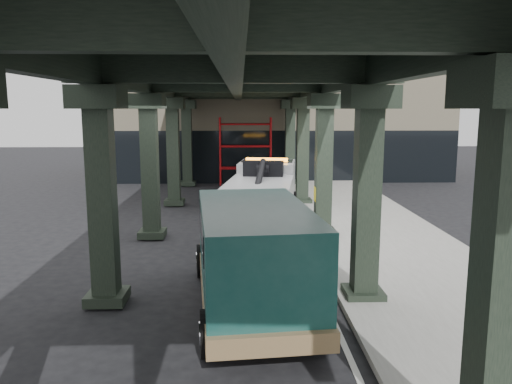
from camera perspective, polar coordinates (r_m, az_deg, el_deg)
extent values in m
plane|color=black|center=(15.80, -0.68, -7.06)|extent=(90.00, 90.00, 0.00)
cube|color=gray|center=(18.33, 13.45, -4.74)|extent=(5.00, 40.00, 0.15)
cube|color=silver|center=(17.83, 4.69, -5.14)|extent=(0.12, 38.00, 0.01)
cube|color=black|center=(6.22, 26.34, -10.29)|extent=(0.55, 0.55, 5.00)
cube|color=black|center=(11.68, 12.53, -0.60)|extent=(0.55, 0.55, 5.00)
cube|color=black|center=(11.51, 12.94, 10.50)|extent=(1.10, 1.10, 0.50)
cube|color=black|center=(12.29, 12.13, -11.31)|extent=(0.90, 0.90, 0.24)
cube|color=black|center=(17.49, 7.73, 2.84)|extent=(0.55, 0.55, 5.00)
cube|color=black|center=(17.38, 7.90, 10.23)|extent=(1.10, 1.10, 0.50)
cube|color=black|center=(17.91, 7.57, -4.55)|extent=(0.90, 0.90, 0.24)
cube|color=black|center=(23.40, 5.34, 4.55)|extent=(0.55, 0.55, 5.00)
cube|color=black|center=(23.32, 5.42, 10.06)|extent=(1.10, 1.10, 0.50)
cube|color=black|center=(23.72, 5.25, -1.04)|extent=(0.90, 0.90, 0.24)
cube|color=black|center=(29.35, 3.90, 5.56)|extent=(0.55, 0.55, 5.00)
cube|color=black|center=(29.28, 3.95, 9.96)|extent=(1.10, 1.10, 0.50)
cube|color=black|center=(29.60, 3.85, 1.08)|extent=(0.90, 0.90, 0.24)
cube|color=black|center=(11.74, -17.16, -0.74)|extent=(0.55, 0.55, 5.00)
cube|color=black|center=(11.57, -17.71, 10.29)|extent=(1.10, 1.10, 0.50)
cube|color=black|center=(12.35, -16.62, -11.39)|extent=(0.90, 0.90, 0.24)
cube|color=black|center=(17.54, -12.01, 2.74)|extent=(0.55, 0.55, 5.00)
cube|color=black|center=(17.43, -12.27, 10.10)|extent=(1.10, 1.10, 0.50)
cube|color=black|center=(17.95, -11.76, -4.64)|extent=(0.90, 0.90, 0.24)
cube|color=black|center=(23.44, -9.43, 4.47)|extent=(0.55, 0.55, 5.00)
cube|color=black|center=(23.35, -9.58, 9.98)|extent=(1.10, 1.10, 0.50)
cube|color=black|center=(23.75, -9.28, -1.11)|extent=(0.90, 0.90, 0.24)
cube|color=black|center=(29.38, -7.88, 5.50)|extent=(0.55, 0.55, 5.00)
cube|color=black|center=(29.31, -7.98, 9.89)|extent=(1.10, 1.10, 0.50)
cube|color=black|center=(29.63, -7.78, 1.02)|extent=(0.90, 0.90, 0.24)
cube|color=black|center=(17.41, 7.96, 12.86)|extent=(0.35, 32.00, 1.10)
cube|color=black|center=(17.46, -12.36, 12.73)|extent=(0.35, 32.00, 1.10)
cube|color=black|center=(17.17, -2.22, 12.99)|extent=(0.35, 32.00, 1.10)
cube|color=black|center=(17.23, -2.23, 15.31)|extent=(7.40, 32.00, 0.30)
cube|color=#C6B793|center=(35.22, 1.99, 8.67)|extent=(22.00, 10.00, 8.00)
cylinder|color=red|center=(30.17, -4.08, 4.72)|extent=(0.08, 0.08, 4.00)
cylinder|color=red|center=(29.37, -4.14, 4.59)|extent=(0.08, 0.08, 4.00)
cylinder|color=red|center=(30.20, 1.64, 4.74)|extent=(0.08, 0.08, 4.00)
cylinder|color=red|center=(29.40, 1.73, 4.61)|extent=(0.08, 0.08, 4.00)
cylinder|color=red|center=(30.25, -1.21, 2.85)|extent=(3.00, 0.08, 0.08)
cylinder|color=red|center=(30.12, -1.22, 5.30)|extent=(3.00, 0.08, 0.08)
cylinder|color=red|center=(30.06, -1.23, 7.77)|extent=(3.00, 0.08, 0.08)
cube|color=black|center=(18.61, 0.60, -2.40)|extent=(1.95, 7.20, 0.24)
cube|color=silver|center=(20.85, 1.28, 1.15)|extent=(2.54, 2.58, 1.71)
cube|color=silver|center=(21.90, 1.51, 0.29)|extent=(2.31, 0.98, 0.86)
cube|color=black|center=(21.02, 1.34, 2.52)|extent=(2.25, 1.52, 0.81)
cube|color=silver|center=(17.42, 0.24, -1.14)|extent=(2.93, 5.03, 1.33)
cube|color=orange|center=(20.54, 1.24, 3.69)|extent=(1.73, 0.51, 0.15)
cube|color=black|center=(19.15, 0.85, 2.70)|extent=(1.59, 0.78, 0.57)
cylinder|color=black|center=(17.49, 0.31, 1.27)|extent=(0.70, 3.33, 1.28)
cube|color=black|center=(15.29, -0.75, -6.32)|extent=(0.47, 1.36, 0.17)
cube|color=black|center=(14.67, -1.07, -7.20)|extent=(1.54, 0.45, 0.17)
cylinder|color=black|center=(21.40, -1.45, -1.22)|extent=(0.48, 1.08, 1.05)
cylinder|color=silver|center=(21.40, -1.45, -1.22)|extent=(0.45, 0.62, 0.58)
cylinder|color=black|center=(21.22, 4.15, -1.33)|extent=(0.48, 1.08, 1.05)
cylinder|color=silver|center=(21.22, 4.15, -1.33)|extent=(0.45, 0.62, 0.58)
cylinder|color=black|center=(18.36, -2.79, -3.03)|extent=(0.48, 1.08, 1.05)
cylinder|color=silver|center=(18.36, -2.79, -3.03)|extent=(0.45, 0.62, 0.58)
cylinder|color=black|center=(18.15, 3.75, -3.19)|extent=(0.48, 1.08, 1.05)
cylinder|color=silver|center=(18.15, 3.75, -3.19)|extent=(0.45, 0.62, 0.58)
cylinder|color=black|center=(17.17, -3.45, -3.92)|extent=(0.48, 1.08, 1.05)
cylinder|color=silver|center=(17.17, -3.45, -3.92)|extent=(0.45, 0.62, 0.58)
cylinder|color=black|center=(16.95, 3.56, -4.10)|extent=(0.48, 1.08, 1.05)
cylinder|color=silver|center=(16.95, 3.56, -4.10)|extent=(0.45, 0.62, 0.58)
cube|color=#11403B|center=(13.62, -1.71, -5.37)|extent=(2.28, 1.38, 0.95)
cube|color=#11403B|center=(10.72, -0.14, -7.15)|extent=(2.69, 4.97, 2.07)
cube|color=olive|center=(11.39, -0.42, -10.63)|extent=(2.85, 6.13, 0.37)
cube|color=black|center=(13.02, -1.54, -2.24)|extent=(2.10, 0.66, 0.88)
cube|color=black|center=(10.89, -0.36, -4.00)|extent=(2.62, 4.02, 0.58)
cube|color=silver|center=(14.27, -1.93, -6.44)|extent=(2.12, 0.34, 0.32)
cylinder|color=black|center=(13.67, -6.14, -7.82)|extent=(0.38, 0.92, 0.89)
cylinder|color=silver|center=(13.67, -6.14, -7.82)|extent=(0.39, 0.52, 0.49)
cylinder|color=black|center=(13.87, 2.73, -7.52)|extent=(0.38, 0.92, 0.89)
cylinder|color=silver|center=(13.87, 2.73, -7.52)|extent=(0.39, 0.52, 0.49)
cylinder|color=black|center=(9.51, -5.47, -15.79)|extent=(0.38, 0.92, 0.89)
cylinder|color=silver|center=(9.51, -5.47, -15.79)|extent=(0.39, 0.52, 0.49)
cylinder|color=black|center=(9.80, 7.47, -15.04)|extent=(0.38, 0.92, 0.89)
cylinder|color=silver|center=(9.80, 7.47, -15.04)|extent=(0.39, 0.52, 0.49)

